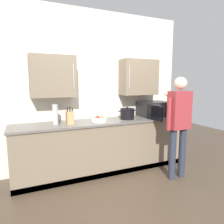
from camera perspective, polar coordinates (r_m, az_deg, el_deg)
ground_plane at (r=3.23m, az=2.86°, el=-20.85°), size 9.43×9.43×0.00m
back_wall_tiled at (r=3.81m, az=-4.31°, el=6.92°), size 3.45×0.44×2.85m
counter_unit at (r=3.69m, az=-2.47°, el=-9.38°), size 3.04×0.65×0.91m
microwave_oven at (r=4.09m, az=11.43°, el=0.82°), size 0.57×0.82×0.29m
fruit_bowl at (r=3.50m, az=-3.67°, el=-1.96°), size 0.27×0.27×0.10m
stock_pot at (r=3.72m, az=4.29°, el=-0.49°), size 0.36×0.26×0.22m
thermos_flask at (r=3.34m, az=-15.58°, el=-0.64°), size 0.09×0.09×0.32m
knife_block at (r=3.35m, az=-11.69°, el=-1.50°), size 0.11×0.15×0.29m
person_figure at (r=3.43m, az=18.07°, el=-1.91°), size 0.44×0.61×1.66m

